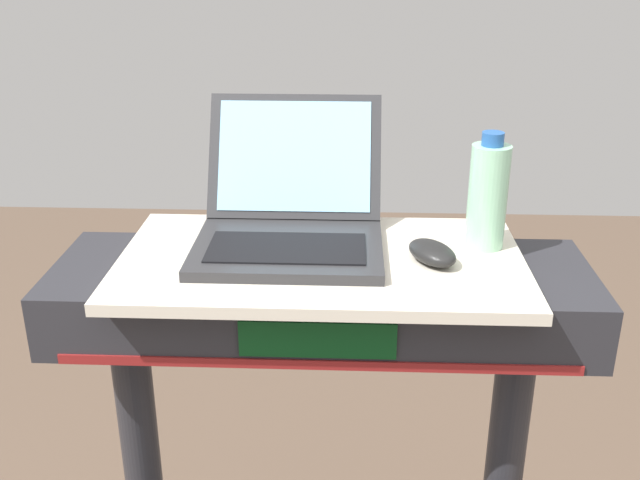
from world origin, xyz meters
TOP-DOWN VIEW (x-y plane):
  - desk_board at (0.00, 0.70)m, footprint 0.67×0.37m
  - laptop at (-0.06, 0.76)m, footprint 0.31×0.35m
  - computer_mouse at (0.18, 0.68)m, footprint 0.10×0.12m
  - water_bottle at (0.27, 0.76)m, footprint 0.07×0.07m

SIDE VIEW (x-z plane):
  - desk_board at x=0.00m, z-range 1.12..1.14m
  - computer_mouse at x=0.18m, z-range 1.14..1.18m
  - laptop at x=-0.06m, z-range 1.08..1.30m
  - water_bottle at x=0.27m, z-range 1.13..1.33m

